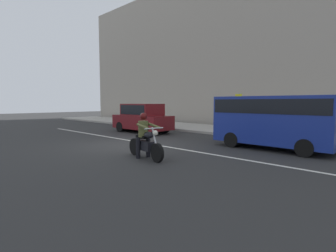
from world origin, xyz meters
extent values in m
plane|color=#2B2B2B|center=(0.00, 0.00, 0.00)|extent=(80.00, 80.00, 0.00)
cube|color=#A8A399|center=(0.00, 8.00, 0.07)|extent=(40.00, 4.40, 0.14)
cube|color=#A89E8E|center=(0.00, 11.40, 6.16)|extent=(40.00, 1.40, 12.32)
cube|color=silver|center=(-0.47, 0.90, 0.00)|extent=(18.00, 0.14, 0.01)
cylinder|color=black|center=(3.53, -1.38, 0.30)|extent=(0.62, 0.21, 0.61)
cylinder|color=black|center=(2.10, -1.16, 0.30)|extent=(0.62, 0.21, 0.61)
cylinder|color=silver|center=(3.41, -1.36, 0.69)|extent=(0.38, 0.11, 0.83)
cube|color=black|center=(2.82, -1.27, 0.44)|extent=(0.83, 0.40, 0.32)
ellipsoid|color=black|center=(3.03, -1.30, 0.82)|extent=(0.51, 0.31, 0.22)
cube|color=black|center=(2.64, -1.24, 0.72)|extent=(0.55, 0.32, 0.10)
cylinder|color=silver|center=(3.35, -1.35, 1.07)|extent=(0.15, 0.70, 0.04)
sphere|color=silver|center=(3.43, -1.36, 0.93)|extent=(0.17, 0.17, 0.17)
cylinder|color=silver|center=(2.54, -1.06, 0.32)|extent=(0.70, 0.18, 0.07)
cylinder|color=black|center=(2.65, -1.44, 0.35)|extent=(0.17, 0.17, 0.70)
cylinder|color=black|center=(2.71, -1.05, 0.35)|extent=(0.17, 0.17, 0.70)
cylinder|color=brown|center=(2.70, -1.25, 1.00)|extent=(0.39, 0.39, 0.55)
cylinder|color=brown|center=(2.99, -1.52, 1.12)|extent=(0.68, 0.19, 0.18)
cylinder|color=brown|center=(3.06, -1.08, 1.12)|extent=(0.68, 0.19, 0.18)
sphere|color=tan|center=(2.72, -1.25, 1.39)|extent=(0.20, 0.20, 0.20)
sphere|color=#510F0F|center=(2.72, -1.25, 1.42)|extent=(0.25, 0.25, 0.25)
cube|color=maroon|center=(-3.30, 3.64, 0.66)|extent=(4.07, 1.70, 0.84)
cube|color=maroon|center=(-3.30, 3.64, 1.44)|extent=(2.53, 1.56, 0.72)
cube|color=black|center=(-3.30, 3.64, 1.44)|extent=(2.32, 1.59, 0.58)
cylinder|color=black|center=(-2.04, 3.64, 0.32)|extent=(0.64, 1.76, 0.64)
cylinder|color=black|center=(-4.56, 3.64, 0.32)|extent=(0.64, 1.76, 0.64)
cube|color=navy|center=(5.13, 3.64, 1.19)|extent=(4.67, 1.90, 1.90)
cube|color=black|center=(5.13, 3.64, 1.74)|extent=(4.53, 1.93, 0.56)
cylinder|color=black|center=(6.58, 3.64, 0.32)|extent=(0.64, 1.96, 0.64)
cylinder|color=black|center=(3.69, 3.64, 0.32)|extent=(0.64, 1.96, 0.64)
cylinder|color=gray|center=(1.10, 7.72, 1.29)|extent=(0.08, 0.08, 2.30)
cube|color=yellow|center=(1.10, 7.69, 2.19)|extent=(0.44, 0.03, 0.44)
cylinder|color=black|center=(-0.36, 7.94, 0.60)|extent=(0.14, 0.14, 0.92)
cylinder|color=black|center=(-0.16, 7.94, 0.60)|extent=(0.14, 0.14, 0.92)
cylinder|color=black|center=(-0.26, 7.94, 1.37)|extent=(0.34, 0.34, 0.64)
sphere|color=tan|center=(-0.26, 7.94, 1.80)|extent=(0.21, 0.21, 0.21)
camera|label=1|loc=(9.68, -7.05, 1.91)|focal=28.54mm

